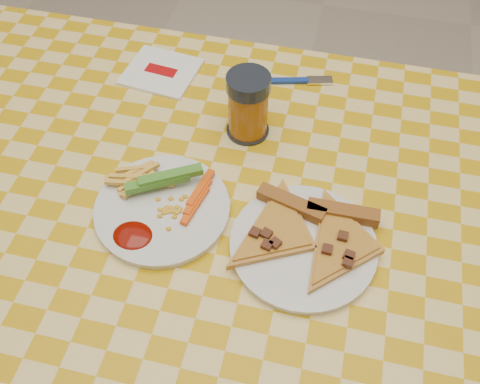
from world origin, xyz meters
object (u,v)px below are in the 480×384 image
object	(u,v)px
plate_left	(163,210)
table	(228,242)
drink_glass	(248,106)
plate_right	(303,247)

from	to	relation	value
plate_left	table	bearing A→B (deg)	8.22
drink_glass	plate_right	bearing A→B (deg)	-58.53
table	plate_left	distance (m)	0.13
plate_right	table	bearing A→B (deg)	166.10
table	plate_right	xyz separation A→B (m)	(0.13, -0.03, 0.08)
table	drink_glass	bearing A→B (deg)	92.82
table	plate_left	xyz separation A→B (m)	(-0.10, -0.01, 0.08)
plate_left	plate_right	xyz separation A→B (m)	(0.23, -0.02, 0.00)
plate_right	drink_glass	xyz separation A→B (m)	(-0.14, 0.22, 0.05)
plate_left	drink_glass	world-z (taller)	drink_glass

